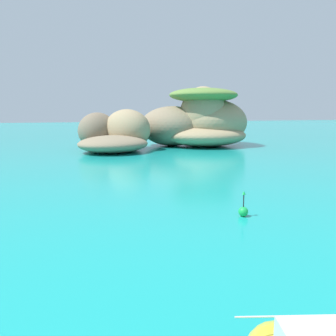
% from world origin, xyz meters
% --- Properties ---
extents(islet_large, '(23.65, 18.47, 10.05)m').
position_xyz_m(islet_large, '(16.94, 56.60, 4.00)').
color(islet_large, '#9E8966').
rests_on(islet_large, ground).
extents(islet_small, '(14.23, 16.81, 6.25)m').
position_xyz_m(islet_small, '(1.96, 53.98, 2.38)').
color(islet_small, '#756651').
rests_on(islet_small, ground).
extents(channel_buoy, '(0.56, 0.56, 1.48)m').
position_xyz_m(channel_buoy, '(3.08, 16.45, 0.34)').
color(channel_buoy, green).
rests_on(channel_buoy, ground).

